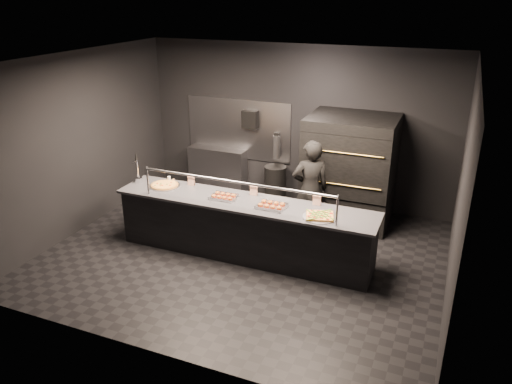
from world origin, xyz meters
TOP-DOWN VIEW (x-y plane):
  - room at (-0.02, 0.05)m, footprint 6.04×6.00m
  - service_counter at (0.00, -0.00)m, footprint 4.10×0.78m
  - pizza_oven at (1.20, 1.90)m, footprint 1.50×1.23m
  - prep_shelf at (-1.60, 2.32)m, footprint 1.20×0.35m
  - towel_dispenser at (-0.90, 2.39)m, footprint 0.30×0.20m
  - fire_extinguisher at (-0.35, 2.40)m, footprint 0.14×0.14m
  - beer_tap at (-1.95, 0.07)m, footprint 0.14×0.20m
  - round_pizza at (-1.45, 0.08)m, footprint 0.51×0.51m
  - slider_tray_a at (-0.34, -0.01)m, footprint 0.46×0.39m
  - slider_tray_b at (0.46, -0.05)m, footprint 0.47×0.38m
  - square_pizza at (1.22, -0.12)m, footprint 0.48×0.48m
  - condiment_jar at (-1.46, 0.28)m, footprint 0.14×0.06m
  - tent_cards at (0.02, 0.28)m, footprint 2.24×0.04m
  - trash_bin at (-0.30, 2.22)m, footprint 0.43×0.43m
  - worker at (0.74, 1.03)m, footprint 0.73×0.65m

SIDE VIEW (x-z plane):
  - trash_bin at x=-0.30m, z-range 0.00..0.71m
  - prep_shelf at x=-1.60m, z-range 0.00..0.90m
  - service_counter at x=0.00m, z-range -0.22..1.15m
  - worker at x=0.74m, z-range 0.00..1.68m
  - round_pizza at x=-1.45m, z-range 0.92..0.95m
  - square_pizza at x=1.22m, z-range 0.92..0.96m
  - slider_tray_a at x=-0.34m, z-range 0.91..0.98m
  - slider_tray_b at x=0.46m, z-range 0.91..0.98m
  - condiment_jar at x=-1.46m, z-range 0.92..1.01m
  - pizza_oven at x=1.20m, z-range 0.01..1.92m
  - tent_cards at x=0.02m, z-range 0.92..1.07m
  - fire_extinguisher at x=-0.35m, z-range 0.81..1.31m
  - beer_tap at x=-1.95m, z-range 0.81..1.34m
  - room at x=-0.02m, z-range 0.00..3.00m
  - towel_dispenser at x=-0.90m, z-range 1.38..1.73m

